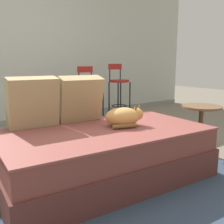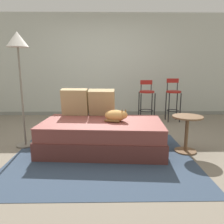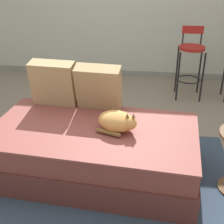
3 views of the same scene
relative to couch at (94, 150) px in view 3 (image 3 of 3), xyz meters
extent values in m
plane|color=slate|center=(0.00, 0.40, -0.23)|extent=(16.00, 16.00, 0.00)
cube|color=gray|center=(0.00, 2.60, -0.19)|extent=(8.00, 0.02, 0.09)
cube|color=#334256|center=(0.00, -0.30, -0.23)|extent=(2.51, 2.10, 0.01)
cube|color=brown|center=(0.00, 0.00, -0.11)|extent=(1.88, 1.13, 0.25)
cube|color=brown|center=(0.00, 0.00, 0.12)|extent=(1.84, 1.09, 0.20)
cube|color=brown|center=(0.00, 0.00, 0.21)|extent=(1.85, 1.10, 0.02)
cube|color=tan|center=(-0.47, 0.44, 0.45)|extent=(0.45, 0.25, 0.45)
cube|color=tan|center=(-0.01, 0.40, 0.45)|extent=(0.44, 0.28, 0.45)
ellipsoid|color=tan|center=(0.20, 0.00, 0.31)|extent=(0.38, 0.33, 0.17)
sphere|color=tan|center=(0.32, -0.06, 0.33)|extent=(0.11, 0.11, 0.11)
cone|color=brown|center=(0.30, -0.06, 0.40)|extent=(0.03, 0.03, 0.04)
cone|color=brown|center=(0.35, -0.06, 0.40)|extent=(0.03, 0.03, 0.04)
cylinder|color=brown|center=(0.15, -0.09, 0.25)|extent=(0.22, 0.10, 0.04)
cylinder|color=black|center=(0.83, 1.70, 0.11)|extent=(0.02, 0.02, 0.68)
cylinder|color=black|center=(1.15, 1.70, 0.11)|extent=(0.02, 0.02, 0.68)
cylinder|color=black|center=(0.83, 2.01, 0.11)|extent=(0.02, 0.02, 0.68)
cylinder|color=black|center=(1.15, 2.01, 0.11)|extent=(0.02, 0.02, 0.68)
torus|color=black|center=(0.99, 1.86, 0.03)|extent=(0.33, 0.33, 0.02)
cylinder|color=maroon|center=(0.99, 1.86, 0.47)|extent=(0.34, 0.34, 0.04)
cylinder|color=black|center=(0.87, 1.99, 0.56)|extent=(0.02, 0.02, 0.23)
cylinder|color=black|center=(1.11, 1.99, 0.56)|extent=(0.02, 0.02, 0.23)
cube|color=maroon|center=(0.99, 1.99, 0.68)|extent=(0.28, 0.03, 0.10)
cylinder|color=black|center=(1.48, 1.99, 0.11)|extent=(0.02, 0.02, 0.68)
camera|label=1|loc=(-1.26, -1.81, 0.79)|focal=42.00mm
camera|label=2|loc=(0.09, -3.18, 1.00)|focal=35.00mm
camera|label=3|loc=(0.46, -2.30, 1.56)|focal=50.00mm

